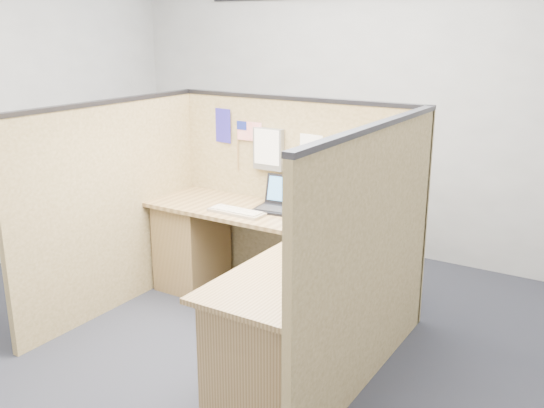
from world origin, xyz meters
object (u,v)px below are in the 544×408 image
Objects in this scene: mouse at (362,237)px; keyboard at (236,212)px; l_desk at (264,280)px; laptop at (282,201)px.

keyboard is at bearing 176.78° from mouse.
l_desk is at bearing -30.74° from keyboard.
mouse is (0.61, 0.19, 0.36)m from l_desk.
keyboard is (-0.21, -0.27, -0.04)m from laptop.
l_desk is 0.73m from mouse.
keyboard is 3.83× the size of mouse.
keyboard is 1.00m from mouse.
mouse is (0.79, -0.33, -0.03)m from laptop.
mouse is at bearing -1.82° from keyboard.
mouse is (1.00, -0.06, 0.01)m from keyboard.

